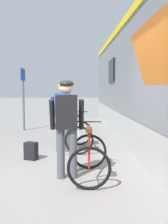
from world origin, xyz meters
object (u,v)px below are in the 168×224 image
at_px(cyclist_near_in_dark, 67,120).
at_px(cyclist_far_in_blue, 63,111).
at_px(backpack_on_platform, 31,151).
at_px(bicycle_far_white, 79,135).
at_px(bicycle_near_red, 89,157).
at_px(platform_sign_post, 23,88).

xyz_separation_m(cyclist_near_in_dark, cyclist_far_in_blue, (-0.15, 1.89, 0.00)).
bearing_deg(backpack_on_platform, cyclist_near_in_dark, -31.56).
bearing_deg(backpack_on_platform, bicycle_far_white, 60.37).
bearing_deg(backpack_on_platform, bicycle_near_red, -21.71).
relative_size(cyclist_far_in_blue, bicycle_near_red, 1.58).
bearing_deg(platform_sign_post, backpack_on_platform, -76.52).
bearing_deg(cyclist_near_in_dark, cyclist_far_in_blue, 94.40).
relative_size(cyclist_near_in_dark, backpack_on_platform, 4.40).
distance_m(cyclist_near_in_dark, bicycle_near_red, 0.76).
distance_m(backpack_on_platform, platform_sign_post, 4.34).
xyz_separation_m(bicycle_far_white, platform_sign_post, (-2.08, 3.12, 1.22)).
distance_m(cyclist_near_in_dark, bicycle_far_white, 2.16).
bearing_deg(bicycle_far_white, platform_sign_post, 123.66).
height_order(cyclist_near_in_dark, bicycle_far_white, cyclist_near_in_dark).
relative_size(cyclist_far_in_blue, backpack_on_platform, 4.40).
bearing_deg(cyclist_far_in_blue, bicycle_near_red, -74.41).
xyz_separation_m(backpack_on_platform, platform_sign_post, (-0.96, 3.99, 1.42)).
height_order(bicycle_far_white, backpack_on_platform, bicycle_far_white).
bearing_deg(bicycle_near_red, backpack_on_platform, 135.49).
relative_size(bicycle_far_white, platform_sign_post, 0.46).
distance_m(cyclist_near_in_dark, cyclist_far_in_blue, 1.90).
bearing_deg(backpack_on_platform, platform_sign_post, 126.27).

